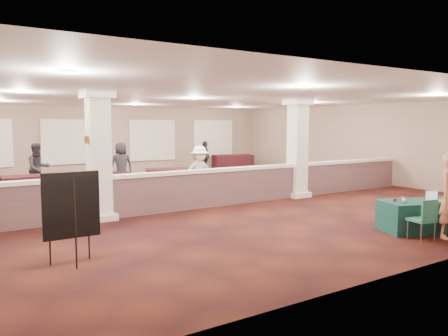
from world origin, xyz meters
TOP-DOWN VIEW (x-y plane):
  - ground at (0.00, 0.00)m, footprint 16.00×16.00m
  - wall_back at (0.00, 8.00)m, footprint 16.00×0.04m
  - wall_front at (0.00, -8.00)m, footprint 16.00×0.04m
  - wall_right at (8.00, 0.00)m, footprint 0.04×16.00m
  - ceiling at (0.00, 0.00)m, footprint 16.00×16.00m
  - partition_wall at (0.00, -1.50)m, footprint 15.60×0.28m
  - column_left at (-3.50, -1.50)m, footprint 0.72×0.72m
  - column_right at (3.00, -1.50)m, footprint 0.72×0.72m
  - sconce_left at (-3.78, -1.50)m, footprint 0.12×0.12m
  - sconce_right at (-3.22, -1.50)m, footprint 0.12×0.12m
  - near_table at (2.19, -6.50)m, footprint 1.96×1.45m
  - conf_chair_side at (1.44, -7.06)m, footprint 0.50×0.50m
  - easel_board at (-4.95, -4.77)m, footprint 0.93×0.47m
  - far_table_front_left at (-4.38, 2.78)m, footprint 1.88×0.97m
  - far_table_front_center at (0.39, 2.63)m, footprint 1.98×1.44m
  - far_table_front_right at (3.61, 0.30)m, footprint 1.68×0.91m
  - far_table_back_center at (-1.91, 3.20)m, footprint 1.60×0.82m
  - far_table_back_right at (5.80, 6.50)m, footprint 2.20×1.50m
  - attendee_a at (-4.00, 4.00)m, footprint 0.92×0.66m
  - attendee_b at (0.19, 0.00)m, footprint 1.14×0.66m
  - attendee_c at (3.78, 5.90)m, footprint 1.02×0.87m
  - attendee_d at (-1.20, 3.50)m, footprint 0.88×0.51m
  - laptop_base at (2.43, -6.64)m, footprint 0.36×0.31m
  - laptop_screen at (2.47, -6.54)m, footprint 0.29×0.12m
  - screen_glow at (2.46, -6.55)m, footprint 0.26×0.10m
  - knitting at (2.15, -6.73)m, footprint 0.44×0.39m
  - yarn_cream at (1.68, -6.41)m, footprint 0.10×0.10m
  - yarn_red at (1.60, -6.23)m, footprint 0.09×0.09m
  - yarn_grey at (1.84, -6.25)m, footprint 0.10×0.10m

SIDE VIEW (x-z plane):
  - ground at x=0.00m, z-range 0.00..0.00m
  - far_table_back_center at x=-1.91m, z-range 0.00..0.64m
  - far_table_front_right at x=3.61m, z-range 0.00..0.67m
  - near_table at x=2.19m, z-range 0.00..0.68m
  - far_table_front_center at x=0.39m, z-range 0.00..0.72m
  - far_table_front_left at x=-4.38m, z-range 0.00..0.75m
  - far_table_back_right at x=5.80m, z-range 0.00..0.81m
  - conf_chair_side at x=1.44m, z-range 0.08..0.94m
  - partition_wall at x=0.00m, z-range 0.02..1.12m
  - laptop_base at x=2.43m, z-range 0.68..0.69m
  - knitting at x=2.15m, z-range 0.68..0.70m
  - yarn_red at x=1.60m, z-range 0.68..0.77m
  - yarn_grey at x=1.84m, z-range 0.68..0.77m
  - yarn_cream at x=1.68m, z-range 0.68..0.78m
  - screen_glow at x=2.46m, z-range 0.69..0.87m
  - attendee_c at x=3.78m, z-range 0.00..1.58m
  - laptop_screen at x=2.47m, z-range 0.69..0.90m
  - attendee_b at x=0.19m, z-range 0.00..1.68m
  - attendee_d at x=-1.20m, z-range 0.00..1.72m
  - attendee_a at x=-4.00m, z-range 0.00..1.73m
  - easel_board at x=-4.95m, z-range 0.21..1.80m
  - wall_back at x=0.00m, z-range 0.00..3.20m
  - wall_front at x=0.00m, z-range 0.00..3.20m
  - wall_right at x=8.00m, z-range 0.00..3.20m
  - column_left at x=-3.50m, z-range 0.04..3.24m
  - column_right at x=3.00m, z-range 0.04..3.24m
  - sconce_left at x=-3.78m, z-range 1.91..2.09m
  - sconce_right at x=-3.22m, z-range 1.91..2.09m
  - ceiling at x=0.00m, z-range 3.19..3.21m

